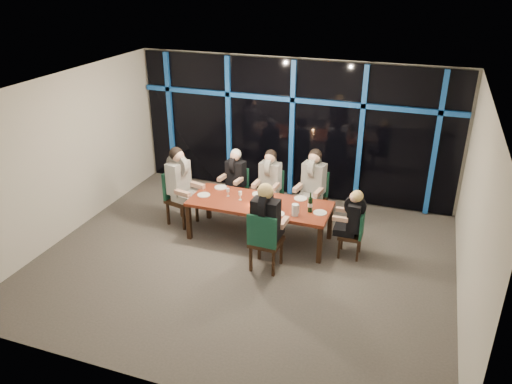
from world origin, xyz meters
TOP-DOWN VIEW (x-y plane):
  - room at (0.00, 0.00)m, footprint 7.04×7.00m
  - window_wall at (0.01, 2.93)m, footprint 6.86×0.43m
  - dining_table at (0.00, 0.80)m, footprint 2.60×1.00m
  - chair_far_left at (-0.84, 1.80)m, footprint 0.48×0.48m
  - chair_far_mid at (-0.10, 1.77)m, footprint 0.48×0.48m
  - chair_far_right at (0.77, 1.85)m, footprint 0.56×0.56m
  - chair_end_left at (-1.73, 0.89)m, footprint 0.60×0.60m
  - chair_end_right at (1.77, 0.77)m, footprint 0.41×0.41m
  - chair_near_mid at (0.42, -0.19)m, footprint 0.52×0.52m
  - diner_far_left at (-0.85, 1.73)m, footprint 0.49×0.60m
  - diner_far_mid at (-0.10, 1.69)m, footprint 0.50×0.62m
  - diner_far_right at (0.76, 1.76)m, footprint 0.56×0.69m
  - diner_end_left at (-1.65, 0.87)m, footprint 0.73×0.61m
  - diner_end_right at (1.70, 0.77)m, footprint 0.54×0.43m
  - diner_near_mid at (0.43, -0.09)m, footprint 0.55×0.68m
  - plate_far_left at (-0.94, 1.17)m, footprint 0.24×0.24m
  - plate_far_mid at (-0.14, 1.13)m, footprint 0.24×0.24m
  - plate_far_right at (0.66, 1.20)m, footprint 0.24×0.24m
  - plate_end_left at (-1.10, 0.74)m, footprint 0.24×0.24m
  - plate_end_right at (1.13, 0.76)m, footprint 0.24×0.24m
  - plate_near_mid at (0.45, 0.47)m, footprint 0.24×0.24m
  - wine_bottle at (0.95, 0.75)m, footprint 0.08×0.08m
  - water_pitcher at (0.74, 0.52)m, footprint 0.13×0.12m
  - tea_light at (-0.06, 0.66)m, footprint 0.05×0.05m
  - wine_glass_a at (-0.38, 0.79)m, footprint 0.07×0.07m
  - wine_glass_b at (0.07, 0.87)m, footprint 0.07×0.07m
  - wine_glass_c at (0.41, 0.66)m, footprint 0.07×0.07m
  - wine_glass_d at (-0.65, 0.86)m, footprint 0.06×0.06m
  - wine_glass_e at (0.89, 0.95)m, footprint 0.06×0.06m

SIDE VIEW (x-z plane):
  - chair_end_right at x=1.77m, z-range 0.05..0.92m
  - chair_far_left at x=-0.84m, z-range 0.05..0.97m
  - chair_far_mid at x=-0.10m, z-range 0.06..1.04m
  - chair_far_right at x=0.77m, z-range 0.06..1.11m
  - chair_near_mid at x=0.42m, z-range 0.06..1.14m
  - chair_end_left at x=-1.73m, z-range 0.06..1.14m
  - dining_table at x=0.00m, z-range 0.31..1.06m
  - plate_far_left at x=-0.94m, z-range 0.75..0.76m
  - plate_far_mid at x=-0.14m, z-range 0.75..0.76m
  - plate_far_right at x=0.66m, z-range 0.75..0.76m
  - plate_end_left at x=-1.10m, z-range 0.75..0.76m
  - plate_end_right at x=1.13m, z-range 0.75..0.76m
  - plate_near_mid at x=0.45m, z-range 0.75..0.76m
  - tea_light at x=-0.06m, z-range 0.75..0.78m
  - diner_end_right at x=1.70m, z-range 0.41..1.25m
  - water_pitcher at x=0.74m, z-range 0.75..0.96m
  - wine_glass_d at x=-0.65m, z-range 0.79..0.94m
  - wine_glass_e at x=0.89m, z-range 0.79..0.95m
  - wine_glass_a at x=-0.38m, z-range 0.79..0.96m
  - diner_far_left at x=-0.85m, z-range 0.43..1.33m
  - wine_glass_c at x=0.41m, z-range 0.79..0.97m
  - wine_glass_b at x=0.07m, z-range 0.79..0.98m
  - wine_bottle at x=0.95m, z-range 0.71..1.08m
  - diner_far_mid at x=-0.10m, z-range 0.46..1.41m
  - diner_far_right at x=0.76m, z-range 0.49..1.50m
  - diner_near_mid at x=0.43m, z-range 0.50..1.56m
  - diner_end_left at x=-1.65m, z-range 0.50..1.56m
  - window_wall at x=0.01m, z-range 0.08..3.02m
  - room at x=0.00m, z-range 0.51..3.53m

